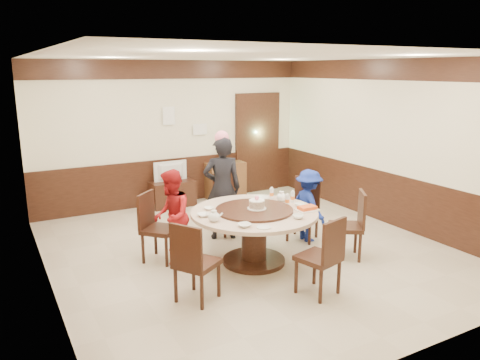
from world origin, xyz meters
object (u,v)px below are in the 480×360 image
banquet_table (254,226)px  tv_stand (172,193)px  person_red (171,216)px  thermos (224,154)px  side_cabinet (225,180)px  shrimp_platter (307,209)px  person_standing (222,188)px  television (172,171)px  birthday_cake (257,204)px  person_blue (309,205)px

banquet_table → tv_stand: (0.01, 3.17, -0.28)m
person_red → thermos: bearing=163.5°
banquet_table → side_cabinet: bearing=69.5°
person_red → tv_stand: 2.77m
shrimp_platter → thermos: 3.57m
person_standing → tv_stand: person_standing is taller
tv_stand → thermos: bearing=1.5°
shrimp_platter → television: television is taller
birthday_cake → shrimp_platter: birthday_cake is taller
banquet_table → television: television is taller
television → thermos: thermos is taller
side_cabinet → thermos: bearing=180.0°
person_blue → tv_stand: bearing=25.0°
television → side_cabinet: television is taller
shrimp_platter → thermos: size_ratio=0.79×
birthday_cake → television: birthday_cake is taller
banquet_table → side_cabinet: (1.19, 3.20, -0.16)m
television → side_cabinet: 1.23m
shrimp_platter → television: bearing=100.3°
birthday_cake → tv_stand: birthday_cake is taller
person_blue → person_standing: bearing=58.8°
person_red → television: size_ratio=1.94×
person_standing → side_cabinet: (1.13, 2.10, -0.44)m
person_red → shrimp_platter: 1.87m
banquet_table → person_blue: bearing=16.4°
person_red → person_blue: size_ratio=1.15×
banquet_table → person_standing: 1.13m
tv_stand → television: size_ratio=1.27×
person_standing → side_cabinet: 2.43m
banquet_table → thermos: (1.16, 3.20, 0.41)m
banquet_table → person_blue: person_blue is taller
birthday_cake → thermos: size_ratio=0.69×
person_red → banquet_table: bearing=80.9°
television → side_cabinet: (1.19, 0.03, -0.32)m
person_blue → side_cabinet: (0.00, 2.85, -0.19)m
person_red → person_blue: person_red is taller
person_standing → side_cabinet: bearing=-98.4°
television → birthday_cake: bearing=89.7°
shrimp_platter → birthday_cake: bearing=151.9°
person_blue → person_red: bearing=85.4°
shrimp_platter → side_cabinet: 3.60m
person_standing → person_blue: bearing=166.5°
television → banquet_table: bearing=89.1°
person_standing → person_blue: size_ratio=1.44×
banquet_table → television: 3.17m
birthday_cake → shrimp_platter: size_ratio=0.87×
banquet_table → person_blue: (1.19, 0.35, 0.03)m
tv_stand → birthday_cake: bearing=-89.5°
banquet_table → tv_stand: bearing=89.9°
birthday_cake → television: 3.18m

